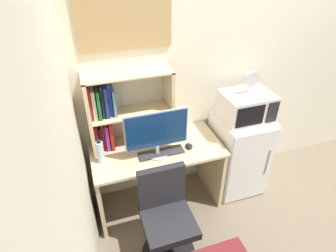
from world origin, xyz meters
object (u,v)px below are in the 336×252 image
object	(u,v)px
monitor	(157,132)
desk_fan	(251,82)
keyboard	(161,153)
mini_fridge	(238,153)
wall_corkboard	(125,19)
desk_chair	(167,222)
hutch_bookshelf	(117,110)
water_bottle	(100,152)
computer_mouse	(189,146)
microwave	(246,106)

from	to	relation	value
monitor	desk_fan	world-z (taller)	desk_fan
keyboard	mini_fridge	distance (m)	0.95
wall_corkboard	desk_fan	bearing A→B (deg)	-15.63
keyboard	desk_chair	bearing A→B (deg)	-102.45
keyboard	mini_fridge	xyz separation A→B (m)	(0.90, 0.09, -0.30)
keyboard	wall_corkboard	size ratio (longest dim) A/B	0.54
monitor	keyboard	world-z (taller)	monitor
monitor	keyboard	size ratio (longest dim) A/B	1.36
wall_corkboard	hutch_bookshelf	bearing A→B (deg)	-145.93
water_bottle	mini_fridge	bearing A→B (deg)	1.15
keyboard	desk_chair	distance (m)	0.61
hutch_bookshelf	keyboard	size ratio (longest dim) A/B	1.82
monitor	wall_corkboard	size ratio (longest dim) A/B	0.74
desk_fan	monitor	bearing A→B (deg)	-174.89
water_bottle	desk_chair	size ratio (longest dim) A/B	0.26
hutch_bookshelf	wall_corkboard	xyz separation A→B (m)	(0.16, 0.11, 0.74)
monitor	keyboard	xyz separation A→B (m)	(0.04, -0.00, -0.24)
computer_mouse	mini_fridge	world-z (taller)	mini_fridge
computer_mouse	microwave	world-z (taller)	microwave
water_bottle	desk_fan	size ratio (longest dim) A/B	1.03
keyboard	desk_fan	world-z (taller)	desk_fan
keyboard	desk_fan	bearing A→B (deg)	5.42
monitor	microwave	xyz separation A→B (m)	(0.94, 0.09, 0.05)
water_bottle	desk_chair	xyz separation A→B (m)	(0.43, -0.53, -0.46)
computer_mouse	desk_fan	bearing A→B (deg)	7.48
monitor	water_bottle	xyz separation A→B (m)	(-0.50, 0.06, -0.14)
hutch_bookshelf	computer_mouse	xyz separation A→B (m)	(0.60, -0.27, -0.36)
computer_mouse	desk_chair	distance (m)	0.71
microwave	wall_corkboard	xyz separation A→B (m)	(-1.07, 0.29, 0.82)
computer_mouse	desk_fan	size ratio (longest dim) A/B	0.38
keyboard	water_bottle	distance (m)	0.55
hutch_bookshelf	keyboard	world-z (taller)	hutch_bookshelf
computer_mouse	microwave	xyz separation A→B (m)	(0.62, 0.09, 0.28)
desk_chair	desk_fan	bearing A→B (deg)	29.07
microwave	desk_chair	xyz separation A→B (m)	(-1.00, -0.56, -0.65)
desk_fan	hutch_bookshelf	bearing A→B (deg)	171.17
hutch_bookshelf	desk_fan	distance (m)	1.25
computer_mouse	wall_corkboard	distance (m)	1.25
monitor	desk_fan	size ratio (longest dim) A/B	2.52
hutch_bookshelf	desk_chair	bearing A→B (deg)	-73.38
microwave	keyboard	bearing A→B (deg)	-174.23
mini_fridge	keyboard	bearing A→B (deg)	-174.42
hutch_bookshelf	computer_mouse	bearing A→B (deg)	-24.29
water_bottle	desk_chair	bearing A→B (deg)	-51.14
monitor	water_bottle	world-z (taller)	monitor
wall_corkboard	monitor	bearing A→B (deg)	-71.10
mini_fridge	desk_fan	distance (m)	0.84
monitor	desk_chair	distance (m)	0.77
monitor	mini_fridge	size ratio (longest dim) A/B	0.63
desk_fan	wall_corkboard	bearing A→B (deg)	164.37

